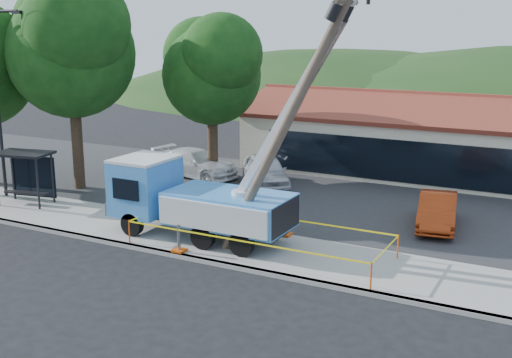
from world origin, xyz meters
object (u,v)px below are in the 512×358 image
object	(u,v)px
car_silver	(265,189)
car_white	(196,178)
car_red	(436,229)
utility_truck	(195,197)
bus_shelter	(26,165)
leaning_pole	(292,112)

from	to	relation	value
car_silver	car_white	xyz separation A→B (m)	(-4.53, 0.37, 0.00)
car_red	car_white	xyz separation A→B (m)	(-13.89, 3.07, 0.00)
utility_truck	car_silver	xyz separation A→B (m)	(-1.25, 8.52, -1.77)
bus_shelter	car_white	world-z (taller)	bus_shelter
car_silver	car_white	bearing A→B (deg)	138.58
bus_shelter	car_red	bearing A→B (deg)	5.11
car_red	utility_truck	bearing A→B (deg)	-154.52
car_silver	bus_shelter	bearing A→B (deg)	-172.92
utility_truck	car_red	distance (m)	10.14
car_silver	car_white	size ratio (longest dim) A/B	0.95
car_red	bus_shelter	bearing A→B (deg)	-173.43
car_silver	car_white	distance (m)	4.54
utility_truck	car_silver	world-z (taller)	utility_truck
leaning_pole	car_white	size ratio (longest dim) A/B	1.89
car_white	bus_shelter	bearing A→B (deg)	164.15
leaning_pole	car_white	distance (m)	14.90
car_red	car_silver	bearing A→B (deg)	153.71
utility_truck	leaning_pole	world-z (taller)	utility_truck
leaning_pole	car_red	xyz separation A→B (m)	(3.76, 6.41, -5.44)
utility_truck	bus_shelter	size ratio (longest dim) A/B	3.70
leaning_pole	car_red	world-z (taller)	leaning_pole
utility_truck	car_silver	distance (m)	8.80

